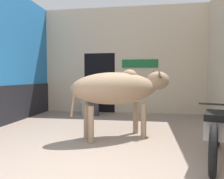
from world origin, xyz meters
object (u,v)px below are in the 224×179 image
cow (120,89)px  plastic_stool (85,107)px  motorcycle_near (216,130)px  shopkeeper_seated (95,96)px

cow → plastic_stool: size_ratio=4.84×
cow → motorcycle_near: bearing=-32.5°
cow → shopkeeper_seated: size_ratio=1.76×
plastic_stool → cow: bearing=-60.2°
motorcycle_near → cow: bearing=147.5°
shopkeeper_seated → plastic_stool: shopkeeper_seated is taller
motorcycle_near → shopkeeper_seated: bearing=127.7°
shopkeeper_seated → plastic_stool: size_ratio=2.75×
shopkeeper_seated → plastic_stool: bearing=159.8°
cow → plastic_stool: cow is taller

